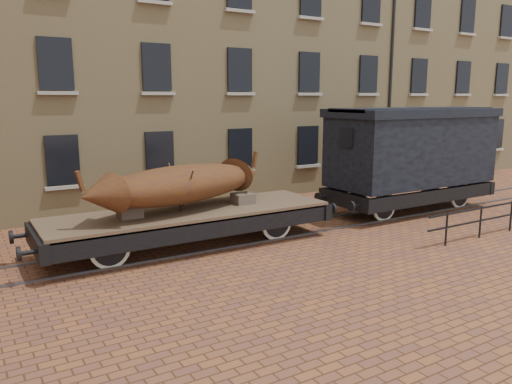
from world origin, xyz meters
TOP-DOWN VIEW (x-y plane):
  - ground at (0.00, 0.00)m, footprint 90.00×90.00m
  - warehouse_cream at (3.00, 9.99)m, footprint 40.00×10.19m
  - rail_track at (0.00, 0.00)m, footprint 30.00×1.52m
  - flatcar_wagon at (-3.48, -0.00)m, footprint 9.35×2.54m
  - iron_boat at (-3.74, 0.00)m, footprint 6.13×2.96m
  - goods_van at (5.67, 0.00)m, footprint 7.60×2.77m

SIDE VIEW (x-z plane):
  - ground at x=0.00m, z-range 0.00..0.00m
  - rail_track at x=0.00m, z-range 0.00..0.06m
  - flatcar_wagon at x=-3.48m, z-range 0.17..1.59m
  - iron_boat at x=-3.74m, z-range 1.14..2.63m
  - goods_van at x=5.67m, z-range 0.50..4.43m
  - warehouse_cream at x=3.00m, z-range 0.00..14.00m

